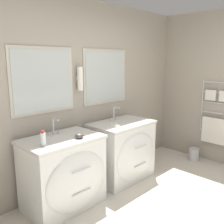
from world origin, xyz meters
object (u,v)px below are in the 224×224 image
(toiletry_bottle, at_px, (43,139))
(amenity_bowl, at_px, (79,136))
(vanity_left, at_px, (65,173))
(vanity_right, at_px, (123,151))
(waste_bin, at_px, (194,154))

(toiletry_bottle, height_order, amenity_bowl, toiletry_bottle)
(vanity_left, relative_size, vanity_right, 1.00)
(vanity_left, height_order, toiletry_bottle, toiletry_bottle)
(vanity_right, bearing_deg, waste_bin, -16.97)
(amenity_bowl, bearing_deg, toiletry_bottle, 171.66)
(vanity_left, xyz_separation_m, vanity_right, (1.06, 0.00, 0.00))
(vanity_left, distance_m, vanity_right, 1.06)
(toiletry_bottle, xyz_separation_m, waste_bin, (2.78, -0.37, -0.84))
(vanity_right, xyz_separation_m, waste_bin, (1.42, -0.43, -0.33))
(vanity_right, bearing_deg, amenity_bowl, -172.22)
(vanity_right, distance_m, waste_bin, 1.52)
(vanity_left, bearing_deg, amenity_bowl, -42.09)
(waste_bin, bearing_deg, amenity_bowl, 172.50)
(vanity_left, relative_size, amenity_bowl, 8.71)
(amenity_bowl, distance_m, waste_bin, 2.49)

